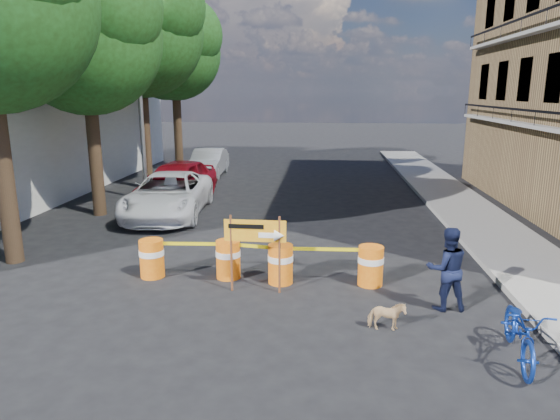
% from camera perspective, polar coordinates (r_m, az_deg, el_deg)
% --- Properties ---
extents(ground, '(120.00, 120.00, 0.00)m').
position_cam_1_polar(ground, '(10.47, -1.12, -10.60)').
color(ground, black).
rests_on(ground, ground).
extents(sidewalk_east, '(2.40, 40.00, 0.15)m').
position_cam_1_polar(sidewalk_east, '(16.87, 22.67, -1.99)').
color(sidewalk_east, gray).
rests_on(sidewalk_east, ground).
extents(tree_mid_a, '(5.25, 5.00, 8.68)m').
position_cam_1_polar(tree_mid_a, '(18.32, -21.21, 18.04)').
color(tree_mid_a, '#332316').
rests_on(tree_mid_a, ground).
extents(tree_mid_b, '(5.67, 5.40, 9.62)m').
position_cam_1_polar(tree_mid_b, '(22.99, -15.66, 19.10)').
color(tree_mid_b, '#332316').
rests_on(tree_mid_b, ground).
extents(tree_far, '(5.04, 4.80, 8.84)m').
position_cam_1_polar(tree_far, '(27.69, -11.87, 17.22)').
color(tree_far, '#332316').
rests_on(tree_far, ground).
extents(streetlamp, '(1.25, 0.18, 8.00)m').
position_cam_1_polar(streetlamp, '(20.24, -15.57, 13.29)').
color(streetlamp, gray).
rests_on(streetlamp, ground).
extents(barrel_far_left, '(0.58, 0.58, 0.90)m').
position_cam_1_polar(barrel_far_left, '(12.08, -14.44, -5.29)').
color(barrel_far_left, '#EE5D0E').
rests_on(barrel_far_left, ground).
extents(barrel_mid_left, '(0.58, 0.58, 0.90)m').
position_cam_1_polar(barrel_mid_left, '(11.71, -5.94, -5.53)').
color(barrel_mid_left, '#EE5D0E').
rests_on(barrel_mid_left, ground).
extents(barrel_mid_right, '(0.58, 0.58, 0.90)m').
position_cam_1_polar(barrel_mid_right, '(11.34, 0.06, -6.08)').
color(barrel_mid_right, '#EE5D0E').
rests_on(barrel_mid_right, ground).
extents(barrel_far_right, '(0.58, 0.58, 0.90)m').
position_cam_1_polar(barrel_far_right, '(11.41, 10.32, -6.19)').
color(barrel_far_right, '#EE5D0E').
rests_on(barrel_far_right, ground).
extents(detour_sign, '(1.33, 0.25, 1.71)m').
position_cam_1_polar(detour_sign, '(10.59, -2.02, -3.13)').
color(detour_sign, '#592D19').
rests_on(detour_sign, ground).
extents(pedestrian, '(0.89, 0.72, 1.70)m').
position_cam_1_polar(pedestrian, '(10.44, 18.54, -6.38)').
color(pedestrian, black).
rests_on(pedestrian, ground).
extents(bicycle, '(0.81, 1.10, 1.93)m').
position_cam_1_polar(bicycle, '(8.93, 26.10, -9.69)').
color(bicycle, '#13349C').
rests_on(bicycle, ground).
extents(dog, '(0.66, 0.30, 0.56)m').
position_cam_1_polar(dog, '(9.46, 12.09, -11.78)').
color(dog, '#D8B17C').
rests_on(dog, ground).
extents(suv_white, '(2.82, 5.48, 1.48)m').
position_cam_1_polar(suv_white, '(17.78, -12.65, 1.69)').
color(suv_white, white).
rests_on(suv_white, ground).
extents(sedan_red, '(2.56, 5.03, 1.64)m').
position_cam_1_polar(sedan_red, '(19.96, -11.68, 3.24)').
color(sedan_red, maroon).
rests_on(sedan_red, ground).
extents(sedan_silver, '(1.63, 4.30, 1.40)m').
position_cam_1_polar(sedan_silver, '(25.84, -8.14, 5.39)').
color(sedan_silver, '#B6B8BE').
rests_on(sedan_silver, ground).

